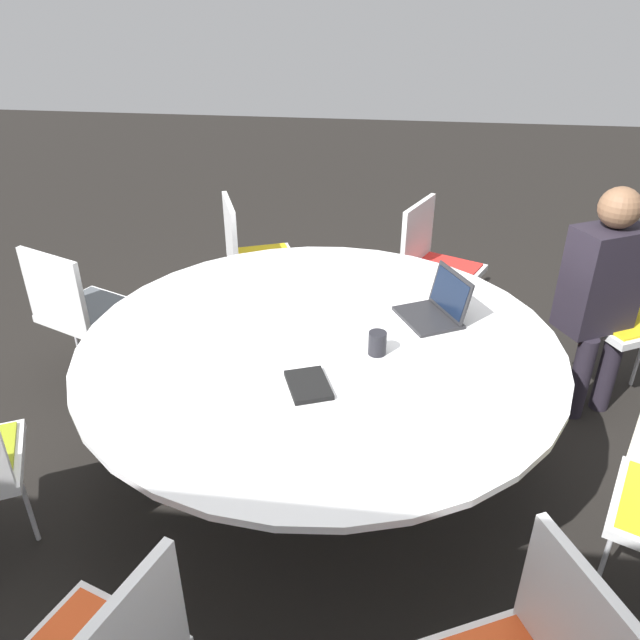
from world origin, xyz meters
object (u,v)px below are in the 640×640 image
object	(u,v)px
chair_3	(79,306)
spiral_notebook	(307,385)
chair_0	(619,304)
chair_2	(252,252)
person_0	(603,286)
chair_1	(435,260)
coffee_cup	(377,343)
laptop	(437,307)

from	to	relation	value
chair_3	spiral_notebook	distance (m)	1.62
chair_0	spiral_notebook	world-z (taller)	chair_0
chair_0	chair_2	distance (m)	2.18
chair_2	chair_0	bearing A→B (deg)	56.27
person_0	spiral_notebook	world-z (taller)	person_0
chair_1	chair_0	bearing A→B (deg)	88.93
coffee_cup	chair_1	bearing A→B (deg)	-101.81
chair_1	chair_3	world-z (taller)	same
chair_0	chair_3	size ratio (longest dim) A/B	1.00
chair_2	person_0	bearing A→B (deg)	50.21
laptop	spiral_notebook	world-z (taller)	laptop
chair_2	spiral_notebook	world-z (taller)	chair_2
chair_0	person_0	bearing A→B (deg)	19.13
chair_0	spiral_notebook	size ratio (longest dim) A/B	3.51
chair_1	spiral_notebook	world-z (taller)	chair_1
chair_1	chair_2	distance (m)	1.16
chair_0	chair_2	xyz separation A→B (m)	(2.13, -0.44, 0.00)
chair_1	chair_2	bearing A→B (deg)	-64.03
chair_3	laptop	xyz separation A→B (m)	(-1.88, 0.23, 0.24)
chair_1	chair_3	distance (m)	2.10
person_0	spiral_notebook	size ratio (longest dim) A/B	4.91
chair_1	coffee_cup	distance (m)	1.48
chair_0	person_0	world-z (taller)	person_0
person_0	chair_3	bearing A→B (deg)	-23.74
chair_2	laptop	world-z (taller)	laptop
chair_1	spiral_notebook	bearing A→B (deg)	6.69
chair_1	person_0	world-z (taller)	person_0
chair_1	laptop	world-z (taller)	laptop
chair_1	laptop	xyz separation A→B (m)	(0.04, 1.09, 0.24)
chair_1	chair_2	world-z (taller)	same
coffee_cup	laptop	bearing A→B (deg)	-126.74
chair_3	person_0	xyz separation A→B (m)	(-2.72, -0.20, 0.19)
chair_1	person_0	bearing A→B (deg)	75.38
chair_3	chair_1	bearing A→B (deg)	46.59
chair_0	chair_2	world-z (taller)	same
laptop	spiral_notebook	bearing A→B (deg)	-67.54
chair_1	chair_3	xyz separation A→B (m)	(1.92, 0.86, 0.00)
chair_1	chair_3	size ratio (longest dim) A/B	1.00
chair_3	spiral_notebook	xyz separation A→B (m)	(-1.37, 0.84, 0.20)
laptop	coffee_cup	size ratio (longest dim) A/B	3.66
chair_1	laptop	distance (m)	1.11
chair_2	chair_3	bearing A→B (deg)	-64.61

